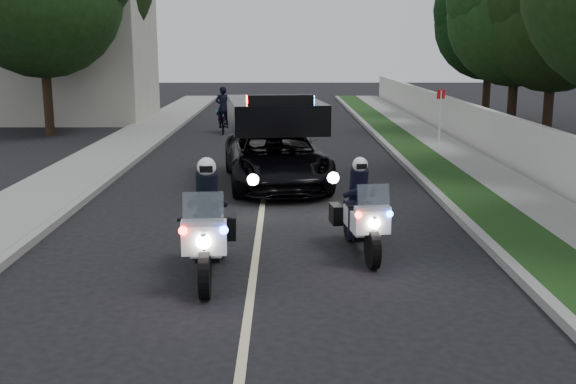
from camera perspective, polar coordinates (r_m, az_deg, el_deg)
name	(u,v)px	position (r m, az deg, el deg)	size (l,w,h in m)	color
ground	(241,367)	(7.93, -3.91, -14.30)	(120.00, 120.00, 0.00)	black
curb_right	(426,184)	(17.81, 11.38, 0.68)	(0.20, 60.00, 0.15)	gray
grass_verge	(453,184)	(17.96, 13.57, 0.69)	(1.20, 60.00, 0.16)	#193814
sidewalk_right	(504,183)	(18.32, 17.52, 0.68)	(1.40, 60.00, 0.16)	gray
property_wall	(546,157)	(18.54, 20.60, 2.71)	(0.22, 60.00, 1.50)	beige
curb_left	(103,184)	(18.03, -15.07, 0.64)	(0.20, 60.00, 0.15)	gray
sidewalk_left	(60,184)	(18.34, -18.40, 0.63)	(2.00, 60.00, 0.16)	gray
building_far	(61,46)	(34.71, -18.31, 11.45)	(8.00, 6.00, 7.00)	#A8A396
lane_marking	(265,187)	(17.46, -1.93, 0.45)	(0.12, 50.00, 0.01)	#BFB78C
police_moto_left	(209,277)	(10.83, -6.60, -6.98)	(0.76, 2.19, 1.86)	silver
police_moto_right	(360,253)	(11.99, 5.99, -5.06)	(0.69, 1.96, 1.67)	white
police_suv	(276,185)	(17.70, -1.00, 0.60)	(2.42, 5.23, 2.54)	black
bicycle	(224,133)	(28.44, -5.36, 4.92)	(0.64, 1.82, 0.95)	black
cyclist	(224,133)	(28.44, -5.36, 4.92)	(0.61, 0.41, 1.69)	black
sign_post	(439,146)	(25.08, 12.39, 3.73)	(0.32, 0.32, 2.06)	red
tree_right_c	(546,141)	(27.57, 20.59, 3.97)	(5.04, 5.04, 8.41)	black
tree_right_d	(510,136)	(28.70, 17.93, 4.45)	(5.35, 5.35, 8.92)	#1D4015
tree_right_e	(485,120)	(34.62, 16.02, 5.78)	(5.22, 5.22, 8.70)	black
tree_left_near	(51,136)	(29.04, -19.10, 4.45)	(6.27, 6.27, 10.44)	#193712
tree_left_far	(79,121)	(34.36, -16.97, 5.68)	(7.65, 7.65, 12.75)	black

